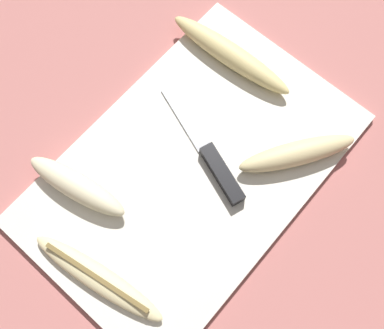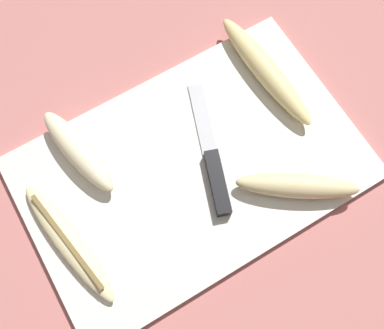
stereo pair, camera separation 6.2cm
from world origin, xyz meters
name	(u,v)px [view 1 (the left image)]	position (x,y,z in m)	size (l,w,h in m)	color
ground_plane	(192,169)	(0.00, 0.00, 0.00)	(4.00, 4.00, 0.00)	#B76B66
cutting_board	(192,168)	(0.00, 0.00, 0.01)	(0.47, 0.30, 0.01)	silver
knife	(215,163)	(0.02, -0.02, 0.02)	(0.09, 0.20, 0.02)	black
banana_ripe_center	(297,153)	(0.11, -0.10, 0.03)	(0.16, 0.12, 0.03)	beige
banana_golden_short	(230,54)	(0.17, 0.07, 0.03)	(0.05, 0.21, 0.03)	#EDD689
banana_bright_far	(77,186)	(-0.13, 0.09, 0.03)	(0.06, 0.15, 0.03)	beige
banana_soft_right	(98,278)	(-0.19, -0.01, 0.02)	(0.06, 0.20, 0.02)	beige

